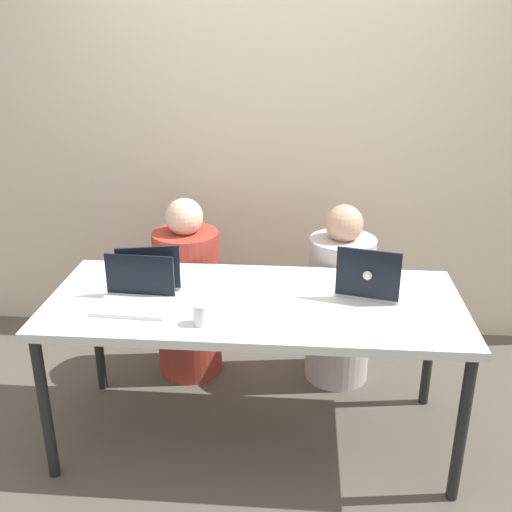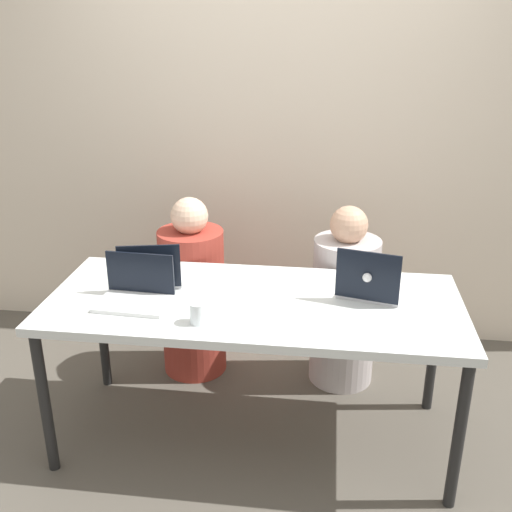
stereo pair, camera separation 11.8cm
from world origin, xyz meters
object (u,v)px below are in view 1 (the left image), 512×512
at_px(laptop_back_right, 370,283).
at_px(laptop_back_left, 150,276).
at_px(laptop_front_left, 136,295).
at_px(water_glass_left, 202,316).
at_px(person_on_left, 188,298).
at_px(person_on_right, 340,304).

xyz_separation_m(laptop_back_right, laptop_back_left, (-1.03, 0.00, -0.00)).
xyz_separation_m(laptop_front_left, water_glass_left, (0.32, -0.16, -0.01)).
bearing_deg(water_glass_left, laptop_back_left, 130.62).
height_order(person_on_left, laptop_back_right, person_on_left).
distance_m(person_on_left, person_on_right, 0.85).
distance_m(laptop_back_right, laptop_back_left, 1.03).
xyz_separation_m(person_on_left, laptop_front_left, (-0.09, -0.67, 0.33)).
relative_size(laptop_back_right, water_glass_left, 3.67).
height_order(laptop_front_left, laptop_back_left, laptop_back_left).
xyz_separation_m(person_on_left, water_glass_left, (0.23, -0.83, 0.33)).
bearing_deg(person_on_right, person_on_left, -8.36).
relative_size(person_on_right, laptop_front_left, 3.14).
relative_size(person_on_left, laptop_back_left, 3.16).
bearing_deg(person_on_right, water_glass_left, 44.59).
relative_size(person_on_right, laptop_back_right, 3.06).
distance_m(person_on_left, laptop_back_left, 0.59).
relative_size(laptop_front_left, laptop_back_right, 0.97).
bearing_deg(person_on_right, laptop_back_left, 18.55).
distance_m(person_on_right, laptop_front_left, 1.21).
bearing_deg(laptop_front_left, person_on_left, 85.36).
bearing_deg(person_on_left, water_glass_left, 122.22).
distance_m(person_on_left, water_glass_left, 0.92).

